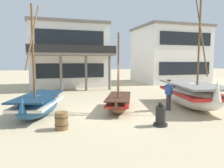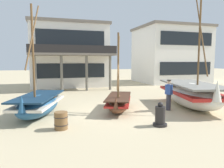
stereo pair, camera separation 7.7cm
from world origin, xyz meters
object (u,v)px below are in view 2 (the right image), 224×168
at_px(fishing_boat_centre_large, 192,94).
at_px(fishing_boat_far_right, 39,104).
at_px(fishing_boat_near_left, 119,102).
at_px(capstan_winch, 160,116).
at_px(harbor_building_main, 69,55).
at_px(wooden_barrel, 61,121).
at_px(harbor_building_annex, 170,55).
at_px(fisherman_by_hull, 169,95).

xyz_separation_m(fishing_boat_centre_large, fishing_boat_far_right, (-8.56, 0.62, -0.21)).
relative_size(fishing_boat_near_left, capstan_winch, 4.12).
bearing_deg(harbor_building_main, fishing_boat_near_left, -83.87).
distance_m(wooden_barrel, harbor_building_annex, 22.26).
relative_size(capstan_winch, wooden_barrel, 1.44).
bearing_deg(fishing_boat_centre_large, fisherman_by_hull, -170.20).
distance_m(fishing_boat_centre_large, capstan_winch, 4.56).
relative_size(fishing_boat_near_left, harbor_building_annex, 0.49).
height_order(fisherman_by_hull, harbor_building_main, harbor_building_main).
height_order(fisherman_by_hull, wooden_barrel, fisherman_by_hull).
height_order(fishing_boat_near_left, harbor_building_main, harbor_building_main).
xyz_separation_m(fishing_boat_centre_large, harbor_building_main, (-5.78, 13.45, 2.61)).
bearing_deg(fisherman_by_hull, wooden_barrel, -164.13).
bearing_deg(harbor_building_annex, capstan_winch, -123.20).
relative_size(fishing_boat_centre_large, fishing_boat_far_right, 1.36).
bearing_deg(capstan_winch, wooden_barrel, 169.43).
height_order(fishing_boat_near_left, wooden_barrel, fishing_boat_near_left).
xyz_separation_m(wooden_barrel, harbor_building_annex, (15.01, 16.11, 3.23)).
height_order(capstan_winch, harbor_building_main, harbor_building_main).
bearing_deg(fishing_boat_centre_large, wooden_barrel, -165.49).
distance_m(fishing_boat_far_right, fisherman_by_hull, 6.88).
relative_size(fishing_boat_centre_large, wooden_barrel, 10.61).
bearing_deg(harbor_building_main, fishing_boat_centre_large, -66.74).
height_order(fishing_boat_centre_large, capstan_winch, fishing_boat_centre_large).
bearing_deg(fishing_boat_far_right, fishing_boat_near_left, -2.35).
bearing_deg(harbor_building_annex, fisherman_by_hull, -122.30).
relative_size(fisherman_by_hull, harbor_building_main, 0.21).
relative_size(fishing_boat_near_left, fishing_boat_centre_large, 0.56).
distance_m(fishing_boat_near_left, wooden_barrel, 4.05).
xyz_separation_m(fishing_boat_near_left, fishing_boat_far_right, (-4.17, 0.17, 0.11)).
distance_m(fishing_boat_far_right, harbor_building_annex, 21.11).
relative_size(fishing_boat_centre_large, harbor_building_main, 0.91).
bearing_deg(harbor_building_main, capstan_winch, -82.46).
height_order(fishing_boat_far_right, fisherman_by_hull, fishing_boat_far_right).
xyz_separation_m(fishing_boat_near_left, capstan_winch, (0.74, -3.17, -0.06)).
xyz_separation_m(fishing_boat_centre_large, fisherman_by_hull, (-1.74, -0.30, 0.06)).
height_order(fishing_boat_near_left, fishing_boat_far_right, fishing_boat_far_right).
bearing_deg(capstan_winch, harbor_building_annex, 56.80).
relative_size(fisherman_by_hull, capstan_winch, 1.67).
bearing_deg(fishing_boat_far_right, capstan_winch, -34.18).
relative_size(fishing_boat_near_left, fisherman_by_hull, 2.47).
bearing_deg(capstan_winch, harbor_building_main, 97.54).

